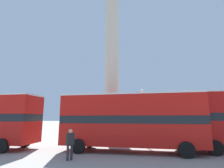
% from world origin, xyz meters
% --- Properties ---
extents(ground_plane, '(200.00, 200.00, 0.00)m').
position_xyz_m(ground_plane, '(0.00, 0.00, 0.00)').
color(ground_plane, '#9E9B93').
extents(monument_column, '(6.29, 6.29, 22.22)m').
position_xyz_m(monument_column, '(0.00, 0.00, 6.59)').
color(monument_column, '#BCB29E').
rests_on(monument_column, ground_plane).
extents(bus_c, '(10.39, 3.68, 4.21)m').
position_xyz_m(bus_c, '(2.06, -6.88, 2.33)').
color(bus_c, '#B7140F').
rests_on(bus_c, ground_plane).
extents(equestrian_statue, '(4.51, 3.77, 5.63)m').
position_xyz_m(equestrian_statue, '(11.79, 5.64, 1.48)').
color(equestrian_statue, '#BCB29E').
rests_on(equestrian_statue, ground_plane).
extents(street_lamp, '(0.42, 0.42, 5.03)m').
position_xyz_m(street_lamp, '(3.22, -4.13, 2.83)').
color(street_lamp, black).
rests_on(street_lamp, ground_plane).
extents(pedestrian_near_lamp, '(0.46, 0.46, 1.78)m').
position_xyz_m(pedestrian_near_lamp, '(-1.56, -9.71, 1.01)').
color(pedestrian_near_lamp, '#28282D').
rests_on(pedestrian_near_lamp, ground_plane).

